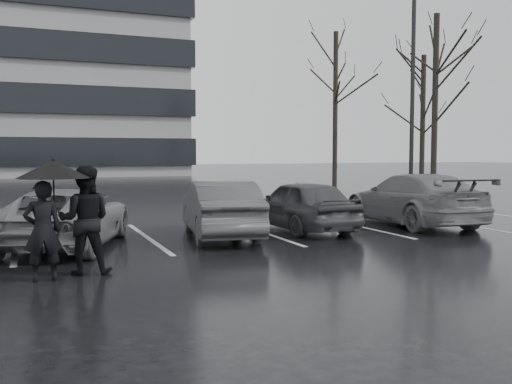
{
  "coord_description": "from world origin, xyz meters",
  "views": [
    {
      "loc": [
        -4.74,
        -10.49,
        1.97
      ],
      "look_at": [
        -0.11,
        1.0,
        1.1
      ],
      "focal_mm": 40.0,
      "sensor_mm": 36.0,
      "label": 1
    }
  ],
  "objects": [
    {
      "name": "ground",
      "position": [
        0.0,
        0.0,
        0.0
      ],
      "size": [
        160.0,
        160.0,
        0.0
      ],
      "primitive_type": "plane",
      "color": "black",
      "rests_on": "ground"
    },
    {
      "name": "car_main",
      "position": [
        1.62,
        2.31,
        0.64
      ],
      "size": [
        1.76,
        3.87,
        1.29
      ],
      "primitive_type": "imported",
      "rotation": [
        0.0,
        0.0,
        3.21
      ],
      "color": "black",
      "rests_on": "ground"
    },
    {
      "name": "car_west_a",
      "position": [
        -0.61,
        2.01,
        0.65
      ],
      "size": [
        1.99,
        4.14,
        1.31
      ],
      "primitive_type": "imported",
      "rotation": [
        0.0,
        0.0,
        2.99
      ],
      "color": "#28282A",
      "rests_on": "ground"
    },
    {
      "name": "car_west_b",
      "position": [
        -4.03,
        1.95,
        0.61
      ],
      "size": [
        3.39,
        4.8,
        1.22
      ],
      "primitive_type": "imported",
      "rotation": [
        0.0,
        0.0,
        2.79
      ],
      "color": "#4F4F51",
      "rests_on": "ground"
    },
    {
      "name": "car_east",
      "position": [
        4.96,
        2.22,
        0.7
      ],
      "size": [
        2.25,
        4.92,
        1.4
      ],
      "primitive_type": "imported",
      "rotation": [
        0.0,
        0.0,
        3.08
      ],
      "color": "#4F4F51",
      "rests_on": "ground"
    },
    {
      "name": "pedestrian_left",
      "position": [
        -4.54,
        -1.3,
        0.77
      ],
      "size": [
        0.58,
        0.4,
        1.54
      ],
      "primitive_type": "imported",
      "rotation": [
        0.0,
        0.0,
        3.19
      ],
      "color": "black",
      "rests_on": "ground"
    },
    {
      "name": "pedestrian_right",
      "position": [
        -3.9,
        -0.99,
        0.88
      ],
      "size": [
        0.98,
        0.83,
        1.75
      ],
      "primitive_type": "imported",
      "rotation": [
        0.0,
        0.0,
        2.93
      ],
      "color": "black",
      "rests_on": "ground"
    },
    {
      "name": "umbrella",
      "position": [
        -4.36,
        -1.19,
        1.71
      ],
      "size": [
        1.1,
        1.1,
        1.87
      ],
      "color": "black",
      "rests_on": "ground"
    },
    {
      "name": "lamp_post",
      "position": [
        8.52,
        7.0,
        4.04
      ],
      "size": [
        0.48,
        0.48,
        8.83
      ],
      "rotation": [
        0.0,
        0.0,
        -0.08
      ],
      "color": "gray",
      "rests_on": "ground"
    },
    {
      "name": "stall_stripes",
      "position": [
        -0.8,
        2.5,
        0.0
      ],
      "size": [
        19.72,
        5.0,
        0.0
      ],
      "color": "#B3B3B6",
      "rests_on": "ground"
    },
    {
      "name": "tree_east",
      "position": [
        12.0,
        10.0,
        4.0
      ],
      "size": [
        0.26,
        0.26,
        8.0
      ],
      "primitive_type": "cylinder",
      "color": "black",
      "rests_on": "ground"
    },
    {
      "name": "tree_ne",
      "position": [
        14.5,
        14.0,
        3.5
      ],
      "size": [
        0.26,
        0.26,
        7.0
      ],
      "primitive_type": "cylinder",
      "color": "black",
      "rests_on": "ground"
    },
    {
      "name": "tree_north",
      "position": [
        11.0,
        17.0,
        4.25
      ],
      "size": [
        0.26,
        0.26,
        8.5
      ],
      "primitive_type": "cylinder",
      "color": "black",
      "rests_on": "ground"
    }
  ]
}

